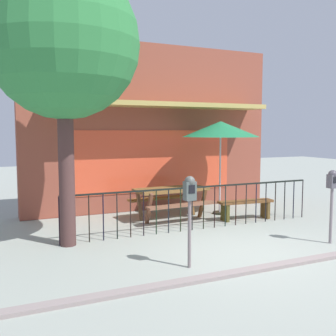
{
  "coord_description": "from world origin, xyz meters",
  "views": [
    {
      "loc": [
        -4.11,
        -5.66,
        2.19
      ],
      "look_at": [
        -0.55,
        2.27,
        1.36
      ],
      "focal_mm": 41.9,
      "sensor_mm": 36.0,
      "label": 1
    }
  ],
  "objects": [
    {
      "name": "curb_edge",
      "position": [
        0.0,
        -0.79,
        0.0
      ],
      "size": [
        10.0,
        0.2,
        0.11
      ],
      "primitive_type": "cube",
      "color": "gray",
      "rests_on": "ground"
    },
    {
      "name": "parking_meter_near",
      "position": [
        1.85,
        -0.14,
        1.11
      ],
      "size": [
        0.18,
        0.17,
        1.44
      ],
      "color": "slate",
      "rests_on": "ground"
    },
    {
      "name": "patio_umbrella",
      "position": [
        1.32,
        3.09,
        2.22
      ],
      "size": [
        2.0,
        2.0,
        2.43
      ],
      "color": "black",
      "rests_on": "ground"
    },
    {
      "name": "patio_fence_front",
      "position": [
        -0.0,
        1.87,
        0.66
      ],
      "size": [
        6.02,
        0.04,
        0.97
      ],
      "color": "black",
      "rests_on": "ground"
    },
    {
      "name": "pub_storefront",
      "position": [
        0.0,
        4.56,
        2.28
      ],
      "size": [
        7.14,
        1.42,
        4.55
      ],
      "color": "#502823",
      "rests_on": "ground"
    },
    {
      "name": "parking_meter_far",
      "position": [
        -1.29,
        -0.22,
        1.14
      ],
      "size": [
        0.18,
        0.17,
        1.48
      ],
      "color": "slate",
      "rests_on": "ground"
    },
    {
      "name": "picnic_table_left",
      "position": [
        -0.1,
        3.06,
        0.61
      ],
      "size": [
        1.88,
        1.47,
        0.79
      ],
      "color": "brown",
      "rests_on": "ground"
    },
    {
      "name": "street_tree",
      "position": [
        -2.85,
        1.82,
        3.77
      ],
      "size": [
        2.81,
        2.81,
        5.2
      ],
      "color": "#492E2C",
      "rests_on": "ground"
    },
    {
      "name": "ground",
      "position": [
        0.0,
        0.0,
        0.0
      ],
      "size": [
        40.0,
        40.0,
        0.0
      ],
      "primitive_type": "plane",
      "color": "#969D93"
    },
    {
      "name": "patio_bench",
      "position": [
        1.54,
        2.24,
        0.35
      ],
      "size": [
        1.42,
        0.45,
        0.48
      ],
      "color": "brown",
      "rests_on": "ground"
    }
  ]
}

